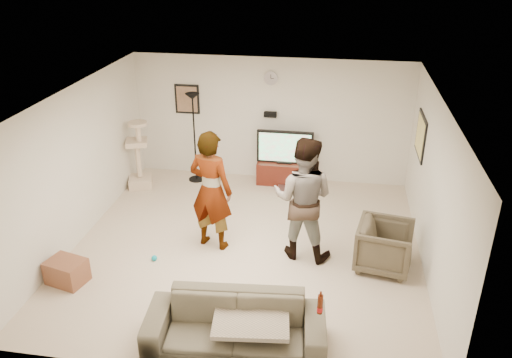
% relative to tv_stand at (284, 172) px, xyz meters
% --- Properties ---
extents(floor, '(5.50, 5.50, 0.02)m').
position_rel_tv_stand_xyz_m(floor, '(-0.33, -2.50, -0.24)').
color(floor, tan).
rests_on(floor, ground).
extents(ceiling, '(5.50, 5.50, 0.02)m').
position_rel_tv_stand_xyz_m(ceiling, '(-0.33, -2.50, 2.28)').
color(ceiling, white).
rests_on(ceiling, wall_back).
extents(wall_back, '(5.50, 0.04, 2.50)m').
position_rel_tv_stand_xyz_m(wall_back, '(-0.33, 0.25, 1.02)').
color(wall_back, silver).
rests_on(wall_back, floor).
extents(wall_front, '(5.50, 0.04, 2.50)m').
position_rel_tv_stand_xyz_m(wall_front, '(-0.33, -5.25, 1.02)').
color(wall_front, silver).
rests_on(wall_front, floor).
extents(wall_left, '(0.04, 5.50, 2.50)m').
position_rel_tv_stand_xyz_m(wall_left, '(-3.08, -2.50, 1.02)').
color(wall_left, silver).
rests_on(wall_left, floor).
extents(wall_right, '(0.04, 5.50, 2.50)m').
position_rel_tv_stand_xyz_m(wall_right, '(2.42, -2.50, 1.02)').
color(wall_right, silver).
rests_on(wall_right, floor).
extents(wall_clock, '(0.26, 0.04, 0.26)m').
position_rel_tv_stand_xyz_m(wall_clock, '(-0.33, 0.22, 1.87)').
color(wall_clock, silver).
rests_on(wall_clock, wall_back).
extents(wall_speaker, '(0.25, 0.10, 0.10)m').
position_rel_tv_stand_xyz_m(wall_speaker, '(-0.33, 0.19, 1.15)').
color(wall_speaker, black).
rests_on(wall_speaker, wall_back).
extents(picture_back, '(0.42, 0.03, 0.52)m').
position_rel_tv_stand_xyz_m(picture_back, '(-2.03, 0.23, 1.37)').
color(picture_back, brown).
rests_on(picture_back, wall_back).
extents(picture_right, '(0.03, 0.78, 0.62)m').
position_rel_tv_stand_xyz_m(picture_right, '(2.40, -0.90, 1.27)').
color(picture_right, '#E2C870').
rests_on(picture_right, wall_right).
extents(tv_stand, '(1.09, 0.45, 0.45)m').
position_rel_tv_stand_xyz_m(tv_stand, '(0.00, 0.00, 0.00)').
color(tv_stand, '#44150D').
rests_on(tv_stand, floor).
extents(console_box, '(0.40, 0.30, 0.07)m').
position_rel_tv_stand_xyz_m(console_box, '(0.11, -0.40, -0.19)').
color(console_box, '#ABABB5').
rests_on(console_box, floor).
extents(tv, '(1.12, 0.08, 0.66)m').
position_rel_tv_stand_xyz_m(tv, '(0.00, 0.00, 0.56)').
color(tv, black).
rests_on(tv, tv_stand).
extents(tv_screen, '(1.03, 0.01, 0.58)m').
position_rel_tv_stand_xyz_m(tv_screen, '(0.00, -0.04, 0.56)').
color(tv_screen, '#3EF998').
rests_on(tv_screen, tv).
extents(floor_lamp, '(0.32, 0.32, 1.83)m').
position_rel_tv_stand_xyz_m(floor_lamp, '(-1.80, -0.15, 0.69)').
color(floor_lamp, black).
rests_on(floor_lamp, floor).
extents(cat_tree, '(0.57, 0.57, 1.39)m').
position_rel_tv_stand_xyz_m(cat_tree, '(-2.83, -0.64, 0.47)').
color(cat_tree, '#C7AF93').
rests_on(cat_tree, floor).
extents(person_left, '(0.82, 0.65, 1.97)m').
position_rel_tv_stand_xyz_m(person_left, '(-0.88, -2.51, 0.76)').
color(person_left, '#A2A2A2').
rests_on(person_left, floor).
extents(person_right, '(1.06, 0.88, 1.96)m').
position_rel_tv_stand_xyz_m(person_right, '(0.56, -2.55, 0.75)').
color(person_right, teal).
rests_on(person_right, floor).
extents(sofa, '(2.23, 1.03, 0.63)m').
position_rel_tv_stand_xyz_m(sofa, '(-0.06, -4.70, 0.09)').
color(sofa, brown).
rests_on(sofa, floor).
extents(throw_blanket, '(0.97, 0.80, 0.06)m').
position_rel_tv_stand_xyz_m(throw_blanket, '(0.13, -4.70, 0.20)').
color(throw_blanket, tan).
rests_on(throw_blanket, sofa).
extents(beer_bottle, '(0.06, 0.06, 0.25)m').
position_rel_tv_stand_xyz_m(beer_bottle, '(0.93, -4.70, 0.53)').
color(beer_bottle, '#4D1706').
rests_on(beer_bottle, sofa).
extents(armchair, '(0.93, 0.91, 0.74)m').
position_rel_tv_stand_xyz_m(armchair, '(1.81, -2.71, 0.14)').
color(armchair, '#49402F').
rests_on(armchair, floor).
extents(side_table, '(0.62, 0.52, 0.36)m').
position_rel_tv_stand_xyz_m(side_table, '(-2.73, -3.83, -0.05)').
color(side_table, brown).
rests_on(side_table, floor).
extents(toy_ball, '(0.09, 0.09, 0.09)m').
position_rel_tv_stand_xyz_m(toy_ball, '(-1.67, -3.11, -0.18)').
color(toy_ball, '#0A9DB2').
rests_on(toy_ball, floor).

